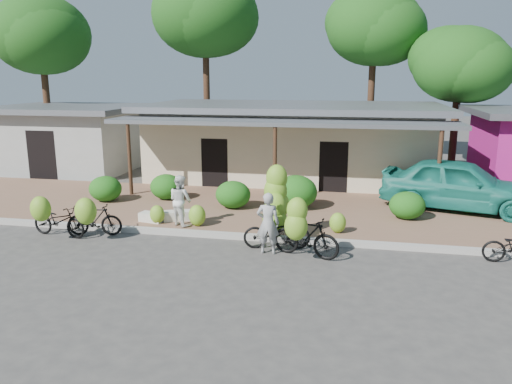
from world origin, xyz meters
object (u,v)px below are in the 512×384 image
at_px(sack_near, 177,216).
at_px(teal_van, 459,184).
at_px(bike_center, 276,215).
at_px(bike_far_left, 56,219).
at_px(tree_back_left, 38,33).
at_px(bike_right, 304,232).
at_px(sack_far, 152,217).
at_px(tree_near_right, 456,62).
at_px(bike_left, 92,217).
at_px(bystander, 180,200).
at_px(vendor, 268,223).
at_px(tree_far_center, 202,13).
at_px(tree_center_right, 371,26).

xyz_separation_m(sack_near, teal_van, (8.95, 3.14, 0.72)).
bearing_deg(bike_center, bike_far_left, 84.54).
height_order(tree_back_left, bike_right, tree_back_left).
xyz_separation_m(bike_far_left, sack_far, (2.22, 1.67, -0.29)).
xyz_separation_m(tree_near_right, bike_left, (-11.86, -13.30, -4.60)).
xyz_separation_m(bike_right, sack_near, (-4.24, 2.28, -0.44)).
bearing_deg(bystander, bike_center, -165.22).
relative_size(bike_left, teal_van, 0.32).
bearing_deg(bike_left, bystander, -70.57).
distance_m(tree_back_left, vendor, 19.69).
distance_m(tree_back_left, bystander, 16.54).
bearing_deg(bystander, tree_back_left, -11.41).
xyz_separation_m(tree_back_left, vendor, (14.34, -12.12, -5.92)).
relative_size(tree_far_center, teal_van, 1.98).
bearing_deg(tree_center_right, bike_left, -117.20).
height_order(bystander, teal_van, teal_van).
bearing_deg(tree_near_right, teal_van, -96.71).
distance_m(sack_far, teal_van, 10.30).
xyz_separation_m(bike_left, bike_right, (6.17, -0.54, 0.11)).
height_order(bike_left, teal_van, teal_van).
distance_m(tree_center_right, bike_center, 16.39).
distance_m(sack_near, bystander, 0.83).
xyz_separation_m(tree_center_right, bike_center, (-2.54, -14.94, -6.25)).
distance_m(bike_center, bike_right, 1.25).
height_order(vendor, bystander, bystander).
relative_size(tree_center_right, bike_right, 4.79).
xyz_separation_m(tree_center_right, vendor, (-2.66, -15.62, -6.29)).
bearing_deg(vendor, bike_far_left, -2.39).
xyz_separation_m(tree_near_right, vendor, (-6.66, -13.62, -4.37)).
height_order(bike_far_left, bystander, bystander).
bearing_deg(bike_center, teal_van, -61.50).
bearing_deg(tree_center_right, teal_van, -73.88).
distance_m(bike_far_left, bike_right, 7.20).
distance_m(tree_center_right, sack_near, 16.31).
bearing_deg(vendor, sack_near, -33.59).
relative_size(sack_near, bystander, 0.54).
xyz_separation_m(bike_center, sack_far, (-4.13, 1.09, -0.61)).
bearing_deg(bike_right, sack_far, 85.20).
distance_m(bystander, teal_van, 9.37).
bearing_deg(bike_center, bike_left, 83.27).
height_order(tree_back_left, tree_far_center, tree_far_center).
relative_size(bike_left, bystander, 1.06).
xyz_separation_m(tree_back_left, bike_far_left, (8.11, -12.01, -6.19)).
distance_m(sack_near, sack_far, 0.79).
relative_size(bike_far_left, bystander, 1.19).
bearing_deg(vendor, bike_center, -100.81).
height_order(tree_back_left, bike_center, tree_back_left).
height_order(bike_far_left, vendor, vendor).
height_order(tree_far_center, bike_right, tree_far_center).
xyz_separation_m(tree_center_right, teal_van, (3.01, -10.41, -6.13)).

